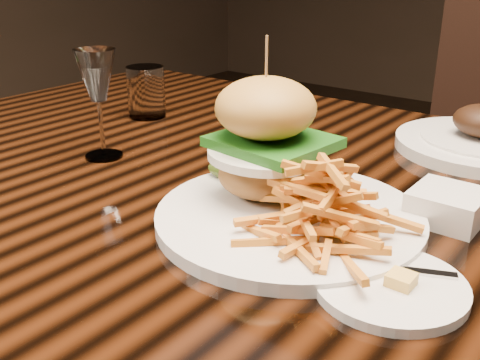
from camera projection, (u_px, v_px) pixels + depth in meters
The scene contains 6 objects.
dining_table at pixel (325, 246), 0.75m from camera, with size 1.60×0.90×0.75m.
burger_plate at pixel (288, 178), 0.63m from camera, with size 0.31×0.31×0.20m.
side_saucer at pixel (391, 286), 0.51m from camera, with size 0.14×0.14×0.02m.
ramekin at pixel (448, 206), 0.64m from camera, with size 0.08×0.08×0.04m, color silver.
wine_glass at pixel (97, 80), 0.81m from camera, with size 0.06×0.06×0.16m.
water_tumbler at pixel (146, 92), 1.04m from camera, with size 0.07×0.07×0.09m, color white.
Camera 1 is at (0.32, -0.59, 1.04)m, focal length 42.00 mm.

